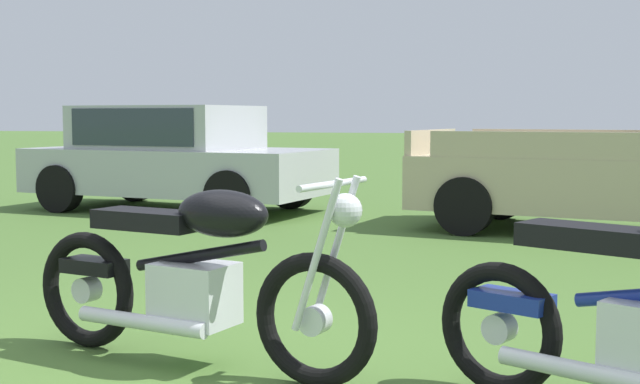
# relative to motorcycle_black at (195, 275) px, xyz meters

# --- Properties ---
(motorcycle_black) EXTENTS (2.07, 0.82, 1.02)m
(motorcycle_black) POSITION_rel_motorcycle_black_xyz_m (0.00, 0.00, 0.00)
(motorcycle_black) COLOR black
(motorcycle_black) RESTS_ON ground
(car_silver) EXTENTS (4.28, 2.44, 1.43)m
(car_silver) POSITION_rel_motorcycle_black_xyz_m (-3.18, 6.68, 0.32)
(car_silver) COLOR #B2B5BA
(car_silver) RESTS_ON ground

